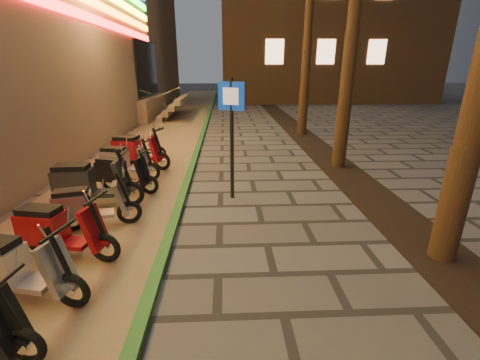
{
  "coord_description": "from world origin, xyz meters",
  "views": [
    {
      "loc": [
        0.14,
        -2.33,
        2.92
      ],
      "look_at": [
        0.36,
        2.51,
        1.2
      ],
      "focal_mm": 24.0,
      "sensor_mm": 36.0,
      "label": 1
    }
  ],
  "objects_px": {
    "scooter_6": "(57,230)",
    "scooter_12": "(138,146)",
    "pedestrian_sign": "(232,123)",
    "scooter_10": "(123,161)",
    "scooter_8": "(88,184)",
    "scooter_9": "(120,173)",
    "scooter_7": "(87,206)",
    "scooter_11": "(135,151)",
    "scooter_5": "(14,268)"
  },
  "relations": [
    {
      "from": "scooter_6",
      "to": "scooter_12",
      "type": "xyz_separation_m",
      "value": [
        -0.23,
        5.86,
        -0.04
      ]
    },
    {
      "from": "pedestrian_sign",
      "to": "scooter_10",
      "type": "bearing_deg",
      "value": 176.3
    },
    {
      "from": "scooter_8",
      "to": "scooter_9",
      "type": "xyz_separation_m",
      "value": [
        0.38,
        0.94,
        -0.09
      ]
    },
    {
      "from": "scooter_7",
      "to": "scooter_11",
      "type": "xyz_separation_m",
      "value": [
        -0.13,
        3.88,
        0.08
      ]
    },
    {
      "from": "scooter_6",
      "to": "scooter_8",
      "type": "distance_m",
      "value": 2.0
    },
    {
      "from": "scooter_10",
      "to": "scooter_11",
      "type": "distance_m",
      "value": 0.98
    },
    {
      "from": "scooter_6",
      "to": "scooter_9",
      "type": "height_order",
      "value": "scooter_6"
    },
    {
      "from": "scooter_7",
      "to": "scooter_6",
      "type": "bearing_deg",
      "value": -109.08
    },
    {
      "from": "pedestrian_sign",
      "to": "scooter_7",
      "type": "height_order",
      "value": "pedestrian_sign"
    },
    {
      "from": "scooter_5",
      "to": "scooter_8",
      "type": "xyz_separation_m",
      "value": [
        -0.24,
        2.96,
        0.07
      ]
    },
    {
      "from": "scooter_8",
      "to": "scooter_12",
      "type": "bearing_deg",
      "value": 85.29
    },
    {
      "from": "scooter_12",
      "to": "scooter_8",
      "type": "bearing_deg",
      "value": -83.86
    },
    {
      "from": "scooter_7",
      "to": "scooter_10",
      "type": "relative_size",
      "value": 0.93
    },
    {
      "from": "scooter_11",
      "to": "scooter_12",
      "type": "relative_size",
      "value": 1.19
    },
    {
      "from": "pedestrian_sign",
      "to": "scooter_10",
      "type": "distance_m",
      "value": 3.49
    },
    {
      "from": "scooter_9",
      "to": "scooter_10",
      "type": "bearing_deg",
      "value": 116.18
    },
    {
      "from": "pedestrian_sign",
      "to": "scooter_8",
      "type": "relative_size",
      "value": 1.47
    },
    {
      "from": "scooter_10",
      "to": "scooter_12",
      "type": "relative_size",
      "value": 1.09
    },
    {
      "from": "scooter_11",
      "to": "scooter_12",
      "type": "height_order",
      "value": "scooter_11"
    },
    {
      "from": "pedestrian_sign",
      "to": "scooter_6",
      "type": "height_order",
      "value": "pedestrian_sign"
    },
    {
      "from": "pedestrian_sign",
      "to": "scooter_12",
      "type": "bearing_deg",
      "value": 154.36
    },
    {
      "from": "scooter_7",
      "to": "scooter_9",
      "type": "bearing_deg",
      "value": 74.07
    },
    {
      "from": "scooter_5",
      "to": "scooter_10",
      "type": "bearing_deg",
      "value": 103.23
    },
    {
      "from": "scooter_5",
      "to": "scooter_12",
      "type": "distance_m",
      "value": 6.85
    },
    {
      "from": "scooter_6",
      "to": "scooter_12",
      "type": "distance_m",
      "value": 5.87
    },
    {
      "from": "scooter_5",
      "to": "scooter_11",
      "type": "relative_size",
      "value": 0.91
    },
    {
      "from": "scooter_11",
      "to": "scooter_12",
      "type": "xyz_separation_m",
      "value": [
        -0.17,
        1.0,
        -0.09
      ]
    },
    {
      "from": "scooter_7",
      "to": "scooter_11",
      "type": "relative_size",
      "value": 0.86
    },
    {
      "from": "scooter_5",
      "to": "scooter_9",
      "type": "bearing_deg",
      "value": 100.45
    },
    {
      "from": "scooter_6",
      "to": "scooter_9",
      "type": "bearing_deg",
      "value": 99.37
    },
    {
      "from": "pedestrian_sign",
      "to": "scooter_9",
      "type": "xyz_separation_m",
      "value": [
        -2.71,
        0.5,
        -1.28
      ]
    },
    {
      "from": "scooter_9",
      "to": "scooter_10",
      "type": "height_order",
      "value": "scooter_10"
    },
    {
      "from": "scooter_10",
      "to": "scooter_7",
      "type": "bearing_deg",
      "value": -75.04
    },
    {
      "from": "scooter_11",
      "to": "scooter_5",
      "type": "bearing_deg",
      "value": -74.69
    },
    {
      "from": "scooter_7",
      "to": "scooter_5",
      "type": "bearing_deg",
      "value": -109.04
    },
    {
      "from": "scooter_8",
      "to": "scooter_10",
      "type": "height_order",
      "value": "scooter_8"
    },
    {
      "from": "scooter_9",
      "to": "scooter_11",
      "type": "distance_m",
      "value": 1.95
    },
    {
      "from": "pedestrian_sign",
      "to": "scooter_7",
      "type": "bearing_deg",
      "value": -129.22
    },
    {
      "from": "scooter_9",
      "to": "scooter_10",
      "type": "distance_m",
      "value": 0.99
    },
    {
      "from": "scooter_9",
      "to": "scooter_11",
      "type": "relative_size",
      "value": 0.87
    },
    {
      "from": "pedestrian_sign",
      "to": "scooter_5",
      "type": "distance_m",
      "value": 4.61
    },
    {
      "from": "scooter_6",
      "to": "scooter_5",
      "type": "bearing_deg",
      "value": -82.63
    },
    {
      "from": "scooter_6",
      "to": "scooter_12",
      "type": "bearing_deg",
      "value": 103.25
    },
    {
      "from": "scooter_9",
      "to": "scooter_12",
      "type": "height_order",
      "value": "scooter_9"
    },
    {
      "from": "scooter_6",
      "to": "scooter_7",
      "type": "xyz_separation_m",
      "value": [
        0.06,
        0.99,
        -0.03
      ]
    },
    {
      "from": "pedestrian_sign",
      "to": "scooter_9",
      "type": "bearing_deg",
      "value": -167.37
    },
    {
      "from": "scooter_11",
      "to": "pedestrian_sign",
      "type": "bearing_deg",
      "value": -25.33
    },
    {
      "from": "scooter_8",
      "to": "scooter_6",
      "type": "bearing_deg",
      "value": -85.03
    },
    {
      "from": "scooter_11",
      "to": "scooter_8",
      "type": "bearing_deg",
      "value": -79.39
    },
    {
      "from": "scooter_7",
      "to": "scooter_9",
      "type": "distance_m",
      "value": 1.93
    }
  ]
}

